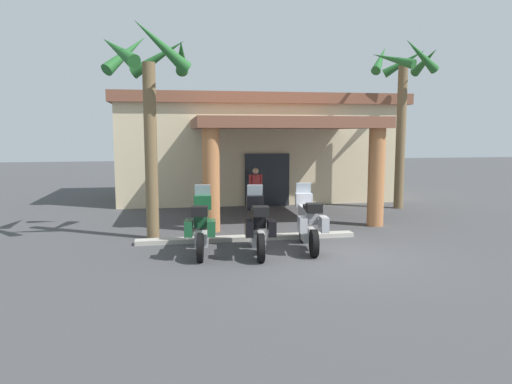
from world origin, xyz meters
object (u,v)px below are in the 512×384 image
object	(u,v)px
motorcycle_green	(201,226)
motorcycle_black	(258,226)
motorcycle_silver	(309,222)
palm_tree_roadside	(150,87)
palm_tree_near_portico	(403,90)
pedestrian	(256,187)
motel_building	(256,146)

from	to	relation	value
motorcycle_green	motorcycle_black	xyz separation A→B (m)	(1.35, -0.26, 0.00)
motorcycle_green	motorcycle_silver	world-z (taller)	same
motorcycle_black	palm_tree_roadside	distance (m)	4.86
motorcycle_green	palm_tree_near_portico	size ratio (longest dim) A/B	0.34
motorcycle_black	palm_tree_near_portico	world-z (taller)	palm_tree_near_portico
motorcycle_silver	motorcycle_green	bearing A→B (deg)	95.67
motorcycle_silver	palm_tree_roadside	size ratio (longest dim) A/B	0.38
motorcycle_silver	palm_tree_near_portico	xyz separation A→B (m)	(5.39, 5.74, 3.83)
motorcycle_green	pedestrian	world-z (taller)	pedestrian
pedestrian	palm_tree_near_portico	world-z (taller)	palm_tree_near_portico
motorcycle_green	motel_building	bearing A→B (deg)	-11.21
motorcycle_silver	palm_tree_near_portico	size ratio (longest dim) A/B	0.34
motel_building	palm_tree_roadside	xyz separation A→B (m)	(-4.38, -7.81, 1.86)
motel_building	palm_tree_roadside	size ratio (longest dim) A/B	2.12
motel_building	motorcycle_black	bearing A→B (deg)	-99.50
motorcycle_green	palm_tree_near_portico	world-z (taller)	palm_tree_near_portico
motorcycle_green	palm_tree_near_portico	bearing A→B (deg)	-48.07
motorcycle_silver	palm_tree_near_portico	bearing A→B (deg)	-36.54
motorcycle_green	pedestrian	bearing A→B (deg)	-16.30
motorcycle_black	motorcycle_silver	size ratio (longest dim) A/B	1.00
motorcycle_green	palm_tree_roadside	distance (m)	4.17
motorcycle_green	motorcycle_black	distance (m)	1.37
motel_building	motorcycle_green	bearing A→B (deg)	-107.16
motorcycle_green	motorcycle_silver	distance (m)	2.69
motel_building	palm_tree_roadside	world-z (taller)	palm_tree_roadside
pedestrian	palm_tree_roadside	bearing A→B (deg)	-58.87
pedestrian	motorcycle_black	bearing A→B (deg)	-23.76
motorcycle_black	pedestrian	size ratio (longest dim) A/B	1.33
motorcycle_black	motorcycle_silver	distance (m)	1.36
palm_tree_near_portico	motorcycle_silver	bearing A→B (deg)	-133.21
motorcycle_green	palm_tree_near_portico	xyz separation A→B (m)	(8.08, 5.69, 3.83)
pedestrian	motorcycle_green	bearing A→B (deg)	-36.94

